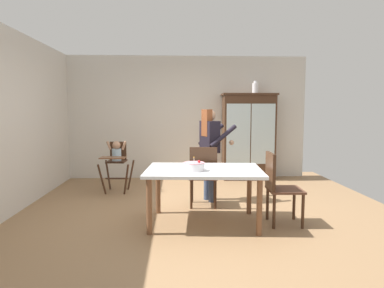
{
  "coord_description": "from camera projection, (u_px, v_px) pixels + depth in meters",
  "views": [
    {
      "loc": [
        -0.25,
        -4.96,
        1.52
      ],
      "look_at": [
        0.02,
        0.7,
        0.95
      ],
      "focal_mm": 31.74,
      "sensor_mm": 36.0,
      "label": 1
    }
  ],
  "objects": [
    {
      "name": "ground_plane",
      "position": [
        193.0,
        212.0,
        5.09
      ],
      "size": [
        6.24,
        6.24,
        0.0
      ],
      "primitive_type": "plane",
      "color": "#93704C"
    },
    {
      "name": "adult_person",
      "position": [
        210.0,
        143.0,
        5.62
      ],
      "size": [
        0.64,
        0.63,
        1.53
      ],
      "rotation": [
        0.0,
        0.0,
        1.97
      ],
      "color": "#3D4C6B",
      "rests_on": "ground_plane"
    },
    {
      "name": "china_cabinet",
      "position": [
        249.0,
        136.0,
        7.42
      ],
      "size": [
        1.18,
        0.48,
        1.87
      ],
      "color": "#422819",
      "rests_on": "ground_plane"
    },
    {
      "name": "birthday_cake",
      "position": [
        194.0,
        166.0,
        4.37
      ],
      "size": [
        0.28,
        0.28,
        0.19
      ],
      "color": "white",
      "rests_on": "dining_table"
    },
    {
      "name": "dining_chair_right_end",
      "position": [
        277.0,
        183.0,
        4.49
      ],
      "size": [
        0.46,
        0.46,
        0.96
      ],
      "rotation": [
        0.0,
        0.0,
        1.53
      ],
      "color": "#422819",
      "rests_on": "ground_plane"
    },
    {
      "name": "high_chair_with_toddler",
      "position": [
        116.0,
        157.0,
        6.26
      ],
      "size": [
        0.61,
        0.71,
        0.95
      ],
      "rotation": [
        0.0,
        0.0,
        -0.06
      ],
      "color": "#422819",
      "rests_on": "ground_plane"
    },
    {
      "name": "dining_table",
      "position": [
        204.0,
        175.0,
        4.51
      ],
      "size": [
        1.59,
        1.16,
        0.74
      ],
      "color": "silver",
      "rests_on": "ground_plane"
    },
    {
      "name": "ceramic_vase",
      "position": [
        255.0,
        88.0,
        7.32
      ],
      "size": [
        0.13,
        0.13,
        0.27
      ],
      "color": "white",
      "rests_on": "china_cabinet"
    },
    {
      "name": "wall_left",
      "position": [
        9.0,
        122.0,
        4.83
      ],
      "size": [
        0.06,
        5.32,
        2.7
      ],
      "primitive_type": "cube",
      "color": "beige",
      "rests_on": "ground_plane"
    },
    {
      "name": "dining_chair_far_side",
      "position": [
        203.0,
        172.0,
        5.26
      ],
      "size": [
        0.48,
        0.48,
        0.96
      ],
      "rotation": [
        0.0,
        0.0,
        3.06
      ],
      "color": "#422819",
      "rests_on": "ground_plane"
    },
    {
      "name": "wall_back",
      "position": [
        187.0,
        118.0,
        7.57
      ],
      "size": [
        5.32,
        0.06,
        2.7
      ],
      "primitive_type": "cube",
      "color": "beige",
      "rests_on": "ground_plane"
    }
  ]
}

